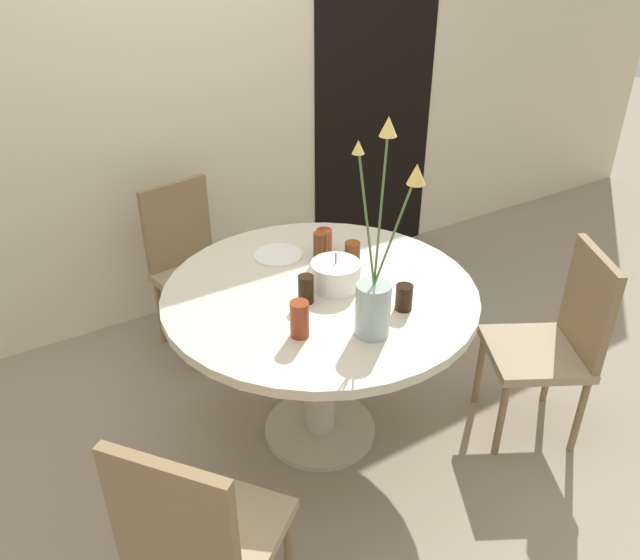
{
  "coord_description": "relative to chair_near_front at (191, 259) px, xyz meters",
  "views": [
    {
      "loc": [
        -1.13,
        -1.81,
        2.04
      ],
      "look_at": [
        0.0,
        0.0,
        0.8
      ],
      "focal_mm": 35.0,
      "sensor_mm": 36.0,
      "label": 1
    }
  ],
  "objects": [
    {
      "name": "ground_plane",
      "position": [
        0.18,
        -1.0,
        -0.5
      ],
      "size": [
        16.0,
        16.0,
        0.0
      ],
      "primitive_type": "plane",
      "color": "gray"
    },
    {
      "name": "wall_back",
      "position": [
        0.18,
        0.4,
        0.8
      ],
      "size": [
        8.0,
        0.05,
        2.6
      ],
      "color": "beige",
      "rests_on": "ground_plane"
    },
    {
      "name": "doorway_panel",
      "position": [
        1.45,
        0.37,
        0.53
      ],
      "size": [
        0.9,
        0.01,
        2.05
      ],
      "color": "black",
      "rests_on": "ground_plane"
    },
    {
      "name": "dining_table",
      "position": [
        0.18,
        -1.0,
        0.13
      ],
      "size": [
        1.26,
        1.26,
        0.76
      ],
      "color": "beige",
      "rests_on": "ground_plane"
    },
    {
      "name": "chair_near_front",
      "position": [
        0.0,
        0.0,
        0.0
      ],
      "size": [
        0.46,
        0.46,
        0.89
      ],
      "rotation": [
        0.0,
        0.0,
        0.18
      ],
      "color": "#9E896B",
      "rests_on": "ground_plane"
    },
    {
      "name": "chair_right_flank",
      "position": [
        -0.63,
        -1.62,
        0.0
      ],
      "size": [
        0.56,
        0.56,
        0.89
      ],
      "rotation": [
        0.0,
        0.0,
        2.23
      ],
      "color": "#9E896B",
      "rests_on": "ground_plane"
    },
    {
      "name": "chair_far_back",
      "position": [
        1.06,
        -1.5,
        0.0
      ],
      "size": [
        0.54,
        0.54,
        0.89
      ],
      "rotation": [
        0.0,
        0.0,
        4.2
      ],
      "color": "#9E896B",
      "rests_on": "ground_plane"
    },
    {
      "name": "birthday_cake",
      "position": [
        0.24,
        -1.02,
        0.32
      ],
      "size": [
        0.2,
        0.2,
        0.15
      ],
      "color": "white",
      "rests_on": "dining_table"
    },
    {
      "name": "flower_vase",
      "position": [
        0.18,
        -1.37,
        0.45
      ],
      "size": [
        0.2,
        0.18,
        0.76
      ],
      "color": "#9EB2AD",
      "rests_on": "dining_table"
    },
    {
      "name": "side_plate",
      "position": [
        0.17,
        -0.67,
        0.27
      ],
      "size": [
        0.21,
        0.21,
        0.01
      ],
      "color": "white",
      "rests_on": "dining_table"
    },
    {
      "name": "drink_glass_0",
      "position": [
        0.08,
        -1.05,
        0.32
      ],
      "size": [
        0.06,
        0.06,
        0.11
      ],
      "color": "black",
      "rests_on": "dining_table"
    },
    {
      "name": "drink_glass_1",
      "position": [
        0.37,
        -0.74,
        0.32
      ],
      "size": [
        0.07,
        0.07,
        0.11
      ],
      "color": "maroon",
      "rests_on": "dining_table"
    },
    {
      "name": "drink_glass_2",
      "position": [
        0.37,
        -1.29,
        0.32
      ],
      "size": [
        0.07,
        0.07,
        0.1
      ],
      "color": "black",
      "rests_on": "dining_table"
    },
    {
      "name": "drink_glass_3",
      "position": [
        0.3,
        -0.81,
        0.34
      ],
      "size": [
        0.06,
        0.06,
        0.14
      ],
      "color": "#51280F",
      "rests_on": "dining_table"
    },
    {
      "name": "drink_glass_4",
      "position": [
        -0.05,
        -1.24,
        0.33
      ],
      "size": [
        0.07,
        0.07,
        0.14
      ],
      "color": "maroon",
      "rests_on": "dining_table"
    },
    {
      "name": "drink_glass_5",
      "position": [
        0.4,
        -0.91,
        0.32
      ],
      "size": [
        0.07,
        0.07,
        0.11
      ],
      "color": "#51280F",
      "rests_on": "dining_table"
    }
  ]
}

